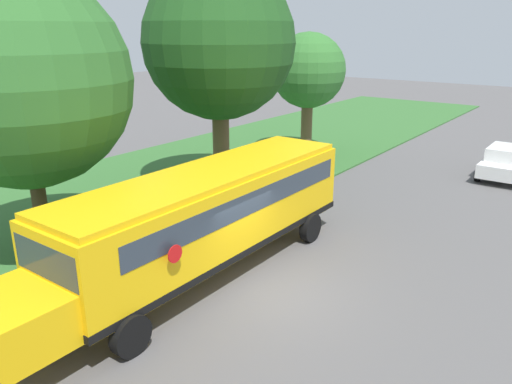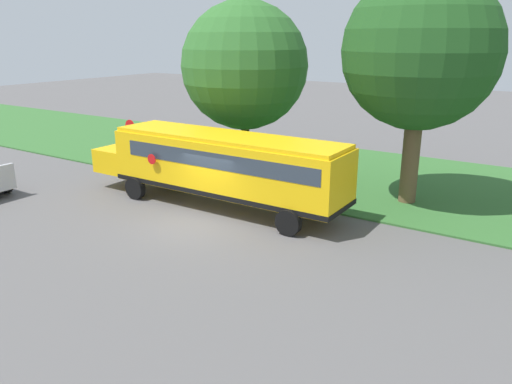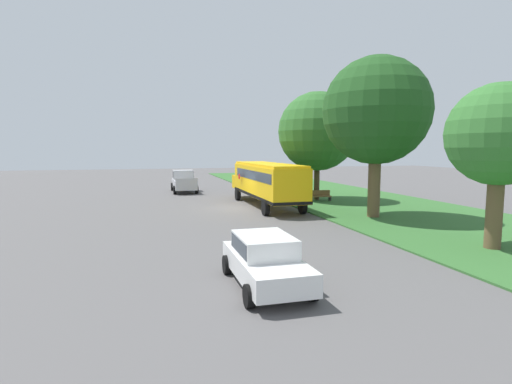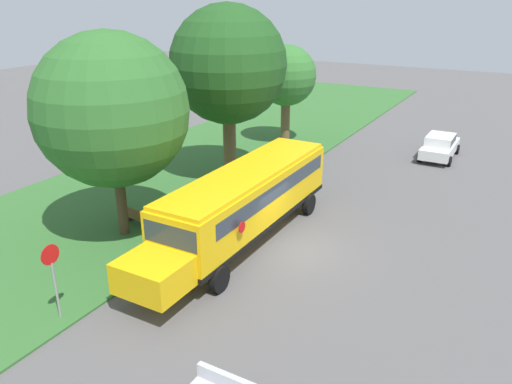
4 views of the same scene
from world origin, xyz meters
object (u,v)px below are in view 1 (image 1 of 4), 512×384
Objects in this scene: park_bench at (71,234)px; oak_tree_far_end at (308,70)px; school_bus at (205,214)px; oak_tree_roadside_mid at (222,42)px; oak_tree_beside_bus at (14,79)px; car_white_nearest at (506,160)px.

oak_tree_far_end is at bearing 91.65° from park_bench.
oak_tree_far_end reaches higher than school_bus.
oak_tree_far_end is (-5.38, 14.68, 2.89)m from school_bus.
school_bus is 9.33m from oak_tree_roadside_mid.
park_bench is (0.16, 1.10, -5.17)m from oak_tree_beside_bus.
oak_tree_roadside_mid reaches higher than park_bench.
school_bus is at bearing 24.69° from oak_tree_beside_bus.
oak_tree_far_end is 4.17× the size of park_bench.
oak_tree_beside_bus is 0.91× the size of oak_tree_roadside_mid.
park_bench is (-0.14, -7.82, -6.02)m from oak_tree_roadside_mid.
oak_tree_roadside_mid reaches higher than oak_tree_beside_bus.
oak_tree_beside_bus is at bearing -89.01° from oak_tree_far_end.
car_white_nearest is at bearing 9.21° from oak_tree_far_end.
oak_tree_roadside_mid reaches higher than car_white_nearest.
school_bus is 2.82× the size of car_white_nearest.
car_white_nearest is 0.46× the size of oak_tree_roadside_mid.
oak_tree_far_end is 16.50m from park_bench.
oak_tree_far_end is at bearing 90.99° from oak_tree_beside_bus.
car_white_nearest is 20.21m from park_bench.
oak_tree_beside_bus reaches higher than school_bus.
school_bus is 1.42× the size of oak_tree_beside_bus.
car_white_nearest is (5.02, 16.37, -1.05)m from school_bus.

